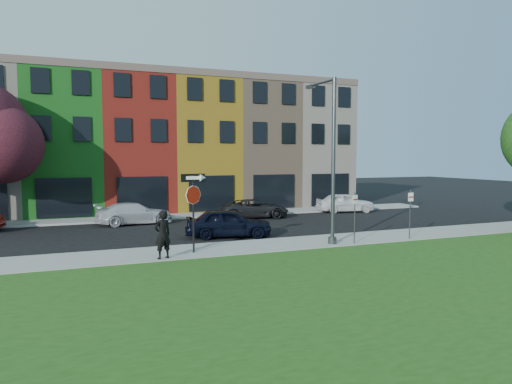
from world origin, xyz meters
name	(u,v)px	position (x,y,z in m)	size (l,w,h in m)	color
ground	(320,259)	(0.00, 0.00, 0.00)	(120.00, 120.00, 0.00)	black
sidewalk_near	(325,242)	(2.00, 3.00, 0.06)	(40.00, 3.00, 0.12)	gray
sidewalk_far	(174,216)	(-3.00, 15.00, 0.06)	(40.00, 2.40, 0.12)	gray
rowhouse_block	(165,147)	(-2.50, 21.18, 4.99)	(30.00, 10.12, 10.00)	#BBAF9B
stop_sign	(193,197)	(-4.62, 2.58, 2.50)	(1.05, 0.13, 3.35)	black
man	(163,235)	(-6.05, 1.90, 1.09)	(0.82, 0.66, 1.94)	black
sedan_near	(228,223)	(-1.91, 6.21, 0.76)	(4.73, 2.74, 1.51)	black
parked_car_silver	(134,213)	(-5.93, 12.69, 0.68)	(4.83, 2.38, 1.35)	silver
parked_car_dark	(255,208)	(2.11, 12.77, 0.64)	(4.91, 2.94, 1.28)	black
parked_car_white	(345,202)	(9.58, 13.24, 0.73)	(4.55, 2.54, 1.46)	white
street_lamp	(331,161)	(1.89, 2.42, 4.00)	(0.44, 2.58, 7.68)	#414346
parking_sign_a	(355,212)	(2.91, 1.89, 1.60)	(0.31, 0.13, 2.40)	#414346
parking_sign_b	(410,209)	(6.11, 1.89, 1.61)	(0.32, 0.09, 2.42)	#414346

